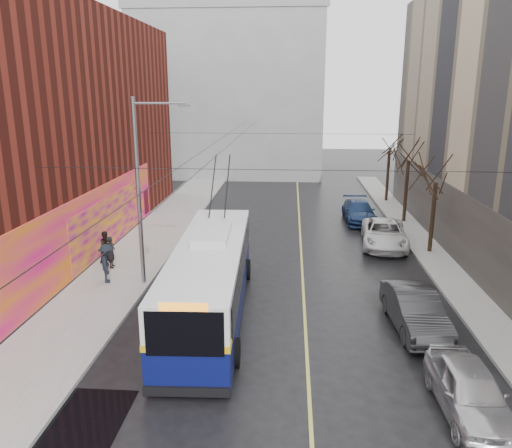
# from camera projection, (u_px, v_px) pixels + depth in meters

# --- Properties ---
(ground) EXTENTS (140.00, 140.00, 0.00)m
(ground) POSITION_uv_depth(u_px,v_px,m) (259.00, 421.00, 14.45)
(ground) COLOR black
(ground) RESTS_ON ground
(sidewalk_left) EXTENTS (4.00, 60.00, 0.15)m
(sidewalk_left) POSITION_uv_depth(u_px,v_px,m) (123.00, 269.00, 26.53)
(sidewalk_left) COLOR gray
(sidewalk_left) RESTS_ON ground
(sidewalk_right) EXTENTS (2.00, 60.00, 0.15)m
(sidewalk_right) POSITION_uv_depth(u_px,v_px,m) (450.00, 277.00, 25.38)
(sidewalk_right) COLOR gray
(sidewalk_right) RESTS_ON ground
(lane_line) EXTENTS (0.12, 50.00, 0.01)m
(lane_line) POSITION_uv_depth(u_px,v_px,m) (302.00, 262.00, 27.83)
(lane_line) COLOR #BFB74C
(lane_line) RESTS_ON ground
(building_far) EXTENTS (20.50, 12.10, 18.00)m
(building_far) POSITION_uv_depth(u_px,v_px,m) (231.00, 92.00, 55.85)
(building_far) COLOR gray
(building_far) RESTS_ON ground
(streetlight_pole) EXTENTS (2.65, 0.60, 9.00)m
(streetlight_pole) POSITION_uv_depth(u_px,v_px,m) (141.00, 188.00, 23.24)
(streetlight_pole) COLOR slate
(streetlight_pole) RESTS_ON ground
(catenary_wires) EXTENTS (18.00, 60.00, 0.22)m
(catenary_wires) POSITION_uv_depth(u_px,v_px,m) (230.00, 147.00, 27.22)
(catenary_wires) COLOR black
(tree_near) EXTENTS (3.20, 3.20, 6.40)m
(tree_near) POSITION_uv_depth(u_px,v_px,m) (437.00, 169.00, 27.96)
(tree_near) COLOR black
(tree_near) RESTS_ON ground
(tree_mid) EXTENTS (3.20, 3.20, 6.68)m
(tree_mid) POSITION_uv_depth(u_px,v_px,m) (409.00, 150.00, 34.63)
(tree_mid) COLOR black
(tree_mid) RESTS_ON ground
(tree_far) EXTENTS (3.20, 3.20, 6.57)m
(tree_far) POSITION_uv_depth(u_px,v_px,m) (390.00, 141.00, 41.40)
(tree_far) COLOR black
(tree_far) RESTS_ON ground
(puddle) EXTENTS (2.83, 2.83, 0.01)m
(puddle) POSITION_uv_depth(u_px,v_px,m) (78.00, 417.00, 14.61)
(puddle) COLOR black
(puddle) RESTS_ON ground
(pigeons_flying) EXTENTS (3.95, 3.85, 0.75)m
(pigeons_flying) POSITION_uv_depth(u_px,v_px,m) (223.00, 143.00, 23.07)
(pigeons_flying) COLOR slate
(trolleybus) EXTENTS (3.35, 12.82, 6.03)m
(trolleybus) POSITION_uv_depth(u_px,v_px,m) (210.00, 277.00, 20.92)
(trolleybus) COLOR #090E49
(trolleybus) RESTS_ON ground
(parked_car_a) EXTENTS (1.84, 4.43, 1.50)m
(parked_car_a) POSITION_uv_depth(u_px,v_px,m) (470.00, 391.00, 14.61)
(parked_car_a) COLOR #B9B9BE
(parked_car_a) RESTS_ON ground
(parked_car_b) EXTENTS (2.02, 4.98, 1.61)m
(parked_car_b) POSITION_uv_depth(u_px,v_px,m) (415.00, 310.00, 19.83)
(parked_car_b) COLOR #29292C
(parked_car_b) RESTS_ON ground
(parked_car_c) EXTENTS (3.21, 5.89, 1.57)m
(parked_car_c) POSITION_uv_depth(u_px,v_px,m) (384.00, 234.00, 30.45)
(parked_car_c) COLOR white
(parked_car_c) RESTS_ON ground
(parked_car_d) EXTENTS (2.17, 5.19, 1.50)m
(parked_car_d) POSITION_uv_depth(u_px,v_px,m) (359.00, 211.00, 36.19)
(parked_car_d) COLOR navy
(parked_car_d) RESTS_ON ground
(following_car) EXTENTS (2.36, 4.53, 1.47)m
(following_car) POSITION_uv_depth(u_px,v_px,m) (212.00, 229.00, 31.62)
(following_car) COLOR #B5B5BA
(following_car) RESTS_ON ground
(pedestrian_a) EXTENTS (0.49, 0.67, 1.69)m
(pedestrian_a) POSITION_uv_depth(u_px,v_px,m) (111.00, 252.00, 26.36)
(pedestrian_a) COLOR black
(pedestrian_a) RESTS_ON sidewalk_left
(pedestrian_b) EXTENTS (1.05, 1.07, 1.74)m
(pedestrian_b) POSITION_uv_depth(u_px,v_px,m) (106.00, 247.00, 27.13)
(pedestrian_b) COLOR black
(pedestrian_b) RESTS_ON sidewalk_left
(pedestrian_c) EXTENTS (1.10, 1.41, 1.92)m
(pedestrian_c) POSITION_uv_depth(u_px,v_px,m) (107.00, 263.00, 24.25)
(pedestrian_c) COLOR black
(pedestrian_c) RESTS_ON sidewalk_left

